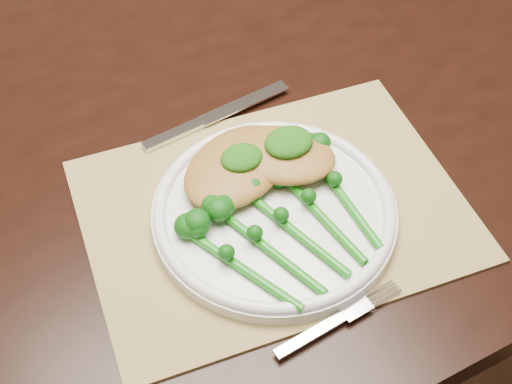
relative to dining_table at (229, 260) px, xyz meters
name	(u,v)px	position (x,y,z in m)	size (l,w,h in m)	color
dining_table	(229,260)	(0.00, 0.00, 0.00)	(1.62, 0.94, 0.75)	black
placemat	(274,210)	(-0.02, -0.20, 0.37)	(0.42, 0.31, 0.00)	#9A824E
dinner_plate	(274,211)	(-0.03, -0.21, 0.39)	(0.27, 0.27, 0.02)	white
knife	(203,121)	(-0.04, -0.04, 0.38)	(0.21, 0.04, 0.01)	silver
fork	(347,314)	(-0.02, -0.35, 0.38)	(0.15, 0.03, 0.00)	silver
chicken_fillet_left	(237,166)	(-0.04, -0.15, 0.41)	(0.14, 0.10, 0.03)	olive
chicken_fillet_right	(280,155)	(0.00, -0.15, 0.41)	(0.13, 0.09, 0.03)	olive
pesto_dollop_left	(242,158)	(-0.04, -0.15, 0.42)	(0.05, 0.04, 0.02)	#114109
pesto_dollop_right	(289,142)	(0.02, -0.15, 0.43)	(0.06, 0.05, 0.02)	#114109
broccolini_bundle	(296,233)	(-0.03, -0.25, 0.40)	(0.21, 0.22, 0.04)	#116A0D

